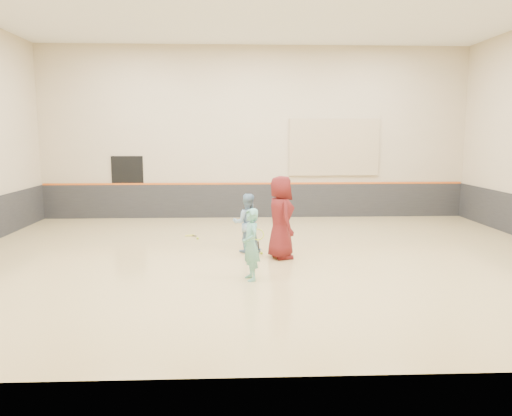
{
  "coord_description": "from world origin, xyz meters",
  "views": [
    {
      "loc": [
        -0.72,
        -11.7,
        2.92
      ],
      "look_at": [
        -0.21,
        0.4,
        1.15
      ],
      "focal_mm": 35.0,
      "sensor_mm": 36.0,
      "label": 1
    }
  ],
  "objects_px": {
    "instructor": "(247,223)",
    "spare_racket": "(190,234)",
    "young_man": "(281,217)",
    "girl": "(251,245)"
  },
  "relations": [
    {
      "from": "instructor",
      "to": "spare_racket",
      "type": "height_order",
      "value": "instructor"
    },
    {
      "from": "instructor",
      "to": "spare_racket",
      "type": "relative_size",
      "value": 2.3
    },
    {
      "from": "instructor",
      "to": "spare_racket",
      "type": "bearing_deg",
      "value": -52.53
    },
    {
      "from": "girl",
      "to": "young_man",
      "type": "bearing_deg",
      "value": 141.04
    },
    {
      "from": "girl",
      "to": "instructor",
      "type": "relative_size",
      "value": 0.99
    },
    {
      "from": "spare_racket",
      "to": "young_man",
      "type": "bearing_deg",
      "value": -48.71
    },
    {
      "from": "girl",
      "to": "young_man",
      "type": "xyz_separation_m",
      "value": [
        0.77,
        1.8,
        0.25
      ]
    },
    {
      "from": "instructor",
      "to": "young_man",
      "type": "xyz_separation_m",
      "value": [
        0.78,
        -0.66,
        0.25
      ]
    },
    {
      "from": "young_man",
      "to": "spare_racket",
      "type": "height_order",
      "value": "young_man"
    },
    {
      "from": "young_man",
      "to": "spare_racket",
      "type": "relative_size",
      "value": 3.07
    }
  ]
}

